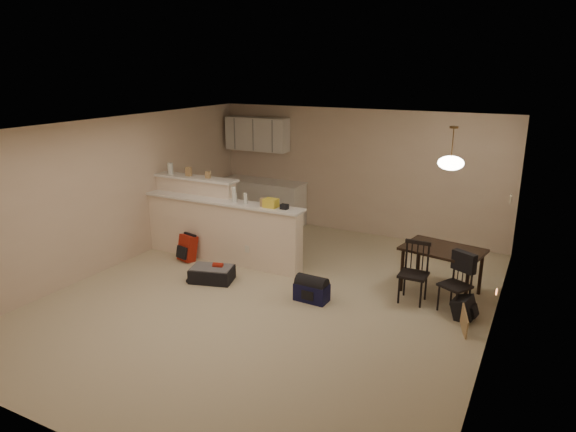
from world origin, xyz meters
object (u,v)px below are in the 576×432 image
Objects in this scene: black_daypack at (464,308)px; red_backpack at (188,248)px; dining_chair_near at (413,273)px; dining_chair_far at (455,284)px; suitcase at (212,274)px; navy_duffel at (312,292)px; dining_table at (443,254)px; pendant_lamp at (451,162)px.

red_backpack is at bearing 99.00° from black_daypack.
dining_chair_far is (0.59, -0.06, -0.03)m from dining_chair_near.
dining_chair_near is 0.83m from black_daypack.
suitcase is 1.71m from navy_duffel.
navy_duffel is (-1.60, -1.15, -0.49)m from dining_table.
red_backpack is (-4.21, -0.68, -1.76)m from pendant_lamp.
dining_chair_far is (0.30, -0.56, -0.20)m from dining_table.
red_backpack reaches higher than suitcase.
dining_table is 0.95m from black_daypack.
dining_chair_far is 2.56× the size of black_daypack.
navy_duffel is at bearing -13.09° from suitcase.
dining_table is at bearing 4.55° from suitcase.
pendant_lamp reaches higher than suitcase.
dining_table is 1.37m from pendant_lamp.
dining_table is at bearing 42.95° from black_daypack.
dining_chair_near is at bearing -120.42° from pendant_lamp.
pendant_lamp reaches higher than dining_chair_far.
dining_chair_near reaches higher than black_daypack.
dining_chair_far is 1.84× the size of red_backpack.
navy_duffel is at bearing -134.70° from dining_chair_far.
pendant_lamp is 2.70m from navy_duffel.
red_backpack is 0.94× the size of navy_duffel.
dining_table reaches higher than suitcase.
red_backpack is 1.39× the size of black_daypack.
pendant_lamp reaches higher than red_backpack.
dining_table is 0.61m from dining_chair_near.
dining_table is 1.89× the size of suitcase.
dining_table reaches higher than navy_duffel.
pendant_lamp is 3.99m from suitcase.
black_daypack reaches higher than suitcase.
dining_chair_far is at bearing -52.00° from dining_table.
suitcase is (-3.30, -1.23, -1.88)m from pendant_lamp.
pendant_lamp is at bearing 59.68° from dining_chair_near.
pendant_lamp is at bearing 42.95° from black_daypack.
dining_chair_near is at bearing 16.64° from red_backpack.
dining_chair_far reaches higher than navy_duffel.
dining_chair_near is 3.93m from red_backpack.
navy_duffel is (-1.89, -0.58, -0.29)m from dining_chair_far.
dining_chair_far is 4.51m from red_backpack.
pendant_lamp is 0.74× the size of dining_chair_far.
dining_table is at bearing 38.02° from navy_duffel.
dining_chair_near is 3.11m from suitcase.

